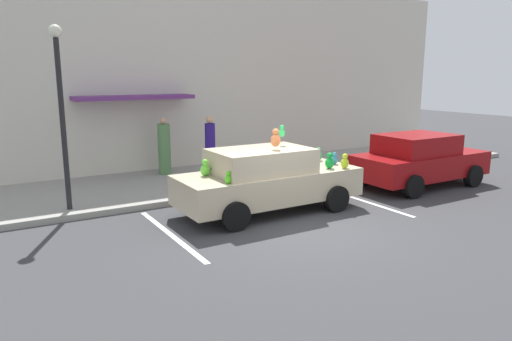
{
  "coord_description": "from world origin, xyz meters",
  "views": [
    {
      "loc": [
        -5.85,
        -7.85,
        3.26
      ],
      "look_at": [
        0.06,
        1.97,
        0.9
      ],
      "focal_mm": 33.06,
      "sensor_mm": 36.0,
      "label": 1
    }
  ],
  "objects_px": {
    "pedestrian_walking_past": "(210,149)",
    "plush_covered_car": "(267,179)",
    "pedestrian_near_shopfront": "(164,148)",
    "parked_sedan_behind": "(419,160)",
    "street_lamp_post": "(61,100)",
    "teddy_bear_on_sidewalk": "(220,179)"
  },
  "relations": [
    {
      "from": "pedestrian_walking_past",
      "to": "plush_covered_car",
      "type": "bearing_deg",
      "value": -92.86
    },
    {
      "from": "pedestrian_near_shopfront",
      "to": "pedestrian_walking_past",
      "type": "height_order",
      "value": "pedestrian_walking_past"
    },
    {
      "from": "parked_sedan_behind",
      "to": "pedestrian_near_shopfront",
      "type": "relative_size",
      "value": 2.3
    },
    {
      "from": "pedestrian_walking_past",
      "to": "pedestrian_near_shopfront",
      "type": "bearing_deg",
      "value": 127.66
    },
    {
      "from": "parked_sedan_behind",
      "to": "pedestrian_walking_past",
      "type": "bearing_deg",
      "value": 144.92
    },
    {
      "from": "pedestrian_near_shopfront",
      "to": "pedestrian_walking_past",
      "type": "bearing_deg",
      "value": -52.34
    },
    {
      "from": "plush_covered_car",
      "to": "pedestrian_walking_past",
      "type": "bearing_deg",
      "value": 87.14
    },
    {
      "from": "plush_covered_car",
      "to": "street_lamp_post",
      "type": "height_order",
      "value": "street_lamp_post"
    },
    {
      "from": "plush_covered_car",
      "to": "pedestrian_walking_past",
      "type": "relative_size",
      "value": 2.37
    },
    {
      "from": "teddy_bear_on_sidewalk",
      "to": "pedestrian_walking_past",
      "type": "distance_m",
      "value": 1.62
    },
    {
      "from": "street_lamp_post",
      "to": "pedestrian_walking_past",
      "type": "distance_m",
      "value": 4.79
    },
    {
      "from": "pedestrian_near_shopfront",
      "to": "pedestrian_walking_past",
      "type": "xyz_separation_m",
      "value": [
        0.98,
        -1.27,
        0.06
      ]
    },
    {
      "from": "parked_sedan_behind",
      "to": "pedestrian_walking_past",
      "type": "height_order",
      "value": "pedestrian_walking_past"
    },
    {
      "from": "teddy_bear_on_sidewalk",
      "to": "pedestrian_walking_past",
      "type": "height_order",
      "value": "pedestrian_walking_past"
    },
    {
      "from": "plush_covered_car",
      "to": "pedestrian_walking_past",
      "type": "distance_m",
      "value": 3.49
    },
    {
      "from": "plush_covered_car",
      "to": "parked_sedan_behind",
      "type": "bearing_deg",
      "value": -0.72
    },
    {
      "from": "teddy_bear_on_sidewalk",
      "to": "pedestrian_walking_past",
      "type": "bearing_deg",
      "value": 74.12
    },
    {
      "from": "parked_sedan_behind",
      "to": "street_lamp_post",
      "type": "relative_size",
      "value": 0.99
    },
    {
      "from": "plush_covered_car",
      "to": "parked_sedan_behind",
      "type": "xyz_separation_m",
      "value": [
        5.22,
        -0.07,
        -0.01
      ]
    },
    {
      "from": "street_lamp_post",
      "to": "pedestrian_walking_past",
      "type": "xyz_separation_m",
      "value": [
        4.3,
        1.35,
        -1.64
      ]
    },
    {
      "from": "pedestrian_walking_past",
      "to": "parked_sedan_behind",
      "type": "bearing_deg",
      "value": -35.08
    },
    {
      "from": "parked_sedan_behind",
      "to": "plush_covered_car",
      "type": "bearing_deg",
      "value": 179.28
    }
  ]
}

